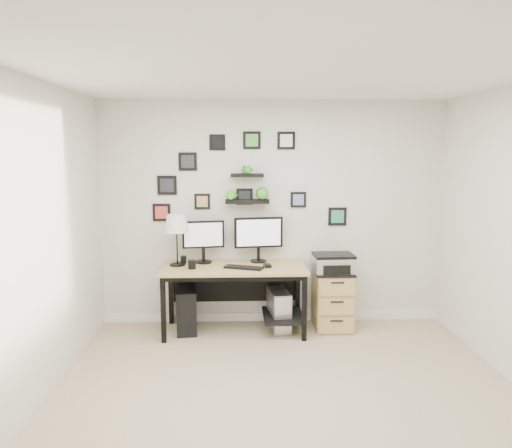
{
  "coord_description": "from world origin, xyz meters",
  "views": [
    {
      "loc": [
        -0.4,
        -3.78,
        2.04
      ],
      "look_at": [
        -0.2,
        1.83,
        1.2
      ],
      "focal_mm": 35.0,
      "sensor_mm": 36.0,
      "label": 1
    }
  ],
  "objects_px": {
    "table_lamp": "(177,225)",
    "mug": "(192,264)",
    "monitor_left": "(203,238)",
    "printer": "(333,263)",
    "monitor_right": "(259,236)",
    "desk": "(237,277)",
    "pc_tower_black": "(186,309)",
    "pc_tower_grey": "(279,310)",
    "file_cabinet": "(333,299)"
  },
  "relations": [
    {
      "from": "monitor_right",
      "to": "printer",
      "type": "distance_m",
      "value": 0.9
    },
    {
      "from": "monitor_right",
      "to": "printer",
      "type": "relative_size",
      "value": 1.23
    },
    {
      "from": "monitor_left",
      "to": "file_cabinet",
      "type": "height_order",
      "value": "monitor_left"
    },
    {
      "from": "pc_tower_black",
      "to": "monitor_left",
      "type": "bearing_deg",
      "value": 28.42
    },
    {
      "from": "pc_tower_black",
      "to": "file_cabinet",
      "type": "xyz_separation_m",
      "value": [
        1.68,
        0.03,
        0.09
      ]
    },
    {
      "from": "monitor_left",
      "to": "pc_tower_black",
      "type": "height_order",
      "value": "monitor_left"
    },
    {
      "from": "desk",
      "to": "mug",
      "type": "distance_m",
      "value": 0.54
    },
    {
      "from": "monitor_right",
      "to": "mug",
      "type": "xyz_separation_m",
      "value": [
        -0.74,
        -0.31,
        -0.26
      ]
    },
    {
      "from": "monitor_left",
      "to": "printer",
      "type": "relative_size",
      "value": 1.07
    },
    {
      "from": "pc_tower_black",
      "to": "pc_tower_grey",
      "type": "xyz_separation_m",
      "value": [
        1.06,
        -0.0,
        -0.02
      ]
    },
    {
      "from": "desk",
      "to": "file_cabinet",
      "type": "height_order",
      "value": "desk"
    },
    {
      "from": "monitor_right",
      "to": "pc_tower_grey",
      "type": "xyz_separation_m",
      "value": [
        0.23,
        -0.17,
        -0.83
      ]
    },
    {
      "from": "monitor_left",
      "to": "table_lamp",
      "type": "bearing_deg",
      "value": -158.73
    },
    {
      "from": "monitor_right",
      "to": "pc_tower_black",
      "type": "height_order",
      "value": "monitor_right"
    },
    {
      "from": "mug",
      "to": "monitor_right",
      "type": "bearing_deg",
      "value": 22.49
    },
    {
      "from": "monitor_left",
      "to": "pc_tower_grey",
      "type": "distance_m",
      "value": 1.19
    },
    {
      "from": "desk",
      "to": "pc_tower_black",
      "type": "height_order",
      "value": "desk"
    },
    {
      "from": "table_lamp",
      "to": "mug",
      "type": "relative_size",
      "value": 5.99
    },
    {
      "from": "desk",
      "to": "pc_tower_grey",
      "type": "xyz_separation_m",
      "value": [
        0.47,
        0.02,
        -0.4
      ]
    },
    {
      "from": "table_lamp",
      "to": "pc_tower_black",
      "type": "bearing_deg",
      "value": -19.99
    },
    {
      "from": "table_lamp",
      "to": "printer",
      "type": "relative_size",
      "value": 1.26
    },
    {
      "from": "table_lamp",
      "to": "printer",
      "type": "xyz_separation_m",
      "value": [
        1.76,
        -0.03,
        -0.44
      ]
    },
    {
      "from": "pc_tower_grey",
      "to": "printer",
      "type": "bearing_deg",
      "value": 0.09
    },
    {
      "from": "pc_tower_grey",
      "to": "table_lamp",
      "type": "bearing_deg",
      "value": 178.2
    },
    {
      "from": "pc_tower_grey",
      "to": "file_cabinet",
      "type": "relative_size",
      "value": 0.72
    },
    {
      "from": "monitor_right",
      "to": "table_lamp",
      "type": "distance_m",
      "value": 0.94
    },
    {
      "from": "monitor_left",
      "to": "monitor_right",
      "type": "distance_m",
      "value": 0.63
    },
    {
      "from": "monitor_left",
      "to": "pc_tower_grey",
      "type": "bearing_deg",
      "value": -9.75
    },
    {
      "from": "file_cabinet",
      "to": "monitor_right",
      "type": "bearing_deg",
      "value": 170.96
    },
    {
      "from": "monitor_right",
      "to": "mug",
      "type": "height_order",
      "value": "monitor_right"
    },
    {
      "from": "monitor_right",
      "to": "file_cabinet",
      "type": "bearing_deg",
      "value": -9.04
    },
    {
      "from": "table_lamp",
      "to": "printer",
      "type": "bearing_deg",
      "value": -1.14
    },
    {
      "from": "desk",
      "to": "printer",
      "type": "bearing_deg",
      "value": 1.22
    },
    {
      "from": "pc_tower_grey",
      "to": "printer",
      "type": "xyz_separation_m",
      "value": [
        0.61,
        0.0,
        0.55
      ]
    },
    {
      "from": "file_cabinet",
      "to": "desk",
      "type": "bearing_deg",
      "value": -176.95
    },
    {
      "from": "printer",
      "to": "pc_tower_grey",
      "type": "bearing_deg",
      "value": -179.91
    },
    {
      "from": "monitor_left",
      "to": "monitor_right",
      "type": "height_order",
      "value": "monitor_right"
    },
    {
      "from": "pc_tower_black",
      "to": "desk",
      "type": "bearing_deg",
      "value": -10.03
    },
    {
      "from": "desk",
      "to": "monitor_right",
      "type": "height_order",
      "value": "monitor_right"
    },
    {
      "from": "table_lamp",
      "to": "mug",
      "type": "distance_m",
      "value": 0.48
    },
    {
      "from": "monitor_left",
      "to": "pc_tower_grey",
      "type": "height_order",
      "value": "monitor_left"
    },
    {
      "from": "desk",
      "to": "monitor_right",
      "type": "distance_m",
      "value": 0.53
    },
    {
      "from": "pc_tower_black",
      "to": "pc_tower_grey",
      "type": "bearing_deg",
      "value": -7.69
    },
    {
      "from": "table_lamp",
      "to": "desk",
      "type": "bearing_deg",
      "value": -4.93
    },
    {
      "from": "mug",
      "to": "pc_tower_grey",
      "type": "height_order",
      "value": "mug"
    },
    {
      "from": "table_lamp",
      "to": "printer",
      "type": "height_order",
      "value": "table_lamp"
    },
    {
      "from": "pc_tower_black",
      "to": "pc_tower_grey",
      "type": "distance_m",
      "value": 1.06
    },
    {
      "from": "desk",
      "to": "monitor_left",
      "type": "distance_m",
      "value": 0.59
    },
    {
      "from": "printer",
      "to": "monitor_right",
      "type": "bearing_deg",
      "value": 168.58
    },
    {
      "from": "desk",
      "to": "file_cabinet",
      "type": "distance_m",
      "value": 1.13
    }
  ]
}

